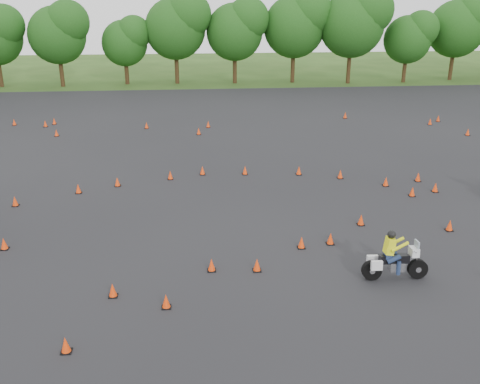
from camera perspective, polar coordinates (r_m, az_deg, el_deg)
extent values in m
plane|color=#2D5119|center=(20.05, 1.04, -7.25)|extent=(140.00, 140.00, 0.00)
plane|color=black|center=(25.48, -0.40, -0.93)|extent=(62.00, 62.00, 0.00)
cone|color=#FE3F0A|center=(39.61, -9.94, 7.01)|extent=(0.26, 0.26, 0.45)
cone|color=#FE3F0A|center=(38.98, -18.99, 5.97)|extent=(0.26, 0.26, 0.45)
cone|color=#FE3F0A|center=(29.20, 6.30, 2.28)|extent=(0.26, 0.26, 0.45)
cone|color=#FE3F0A|center=(17.32, -7.89, -11.48)|extent=(0.26, 0.26, 0.45)
cone|color=#FE3F0A|center=(19.24, -3.06, -7.79)|extent=(0.26, 0.26, 0.45)
cone|color=#FE3F0A|center=(23.38, 12.78, -2.93)|extent=(0.26, 0.26, 0.45)
cone|color=#FE3F0A|center=(18.20, -13.43, -10.17)|extent=(0.26, 0.26, 0.45)
cone|color=#FE3F0A|center=(26.90, -22.88, -0.92)|extent=(0.26, 0.26, 0.45)
cone|color=#FE3F0A|center=(27.29, 17.90, 0.03)|extent=(0.26, 0.26, 0.45)
cone|color=#FE3F0A|center=(29.10, -4.03, 2.29)|extent=(0.26, 0.26, 0.45)
cone|color=#FE3F0A|center=(28.33, 15.30, 1.06)|extent=(0.26, 0.26, 0.45)
cone|color=#FE3F0A|center=(16.07, -18.11, -15.26)|extent=(0.26, 0.26, 0.45)
cone|color=#FE3F0A|center=(28.54, -7.45, 1.79)|extent=(0.26, 0.26, 0.45)
cone|color=#FE3F0A|center=(43.35, -22.95, 6.87)|extent=(0.26, 0.26, 0.45)
cone|color=#FE3F0A|center=(28.24, 20.11, 0.45)|extent=(0.26, 0.26, 0.45)
cone|color=#FE3F0A|center=(27.53, -16.87, 0.33)|extent=(0.26, 0.26, 0.45)
cone|color=#FE3F0A|center=(37.43, -4.43, 6.47)|extent=(0.26, 0.26, 0.45)
cone|color=#FE3F0A|center=(19.22, 1.82, -7.80)|extent=(0.26, 0.26, 0.45)
cone|color=#FE3F0A|center=(22.64, -23.87, -5.08)|extent=(0.26, 0.26, 0.45)
cone|color=#FE3F0A|center=(43.02, 11.16, 8.01)|extent=(0.26, 0.26, 0.45)
cone|color=#FE3F0A|center=(21.43, 9.62, -4.94)|extent=(0.26, 0.26, 0.45)
cone|color=#FE3F0A|center=(29.06, 0.53, 2.31)|extent=(0.26, 0.26, 0.45)
cone|color=#FE3F0A|center=(40.28, 23.13, 5.88)|extent=(0.26, 0.26, 0.45)
cone|color=#FE3F0A|center=(42.00, -20.06, 6.85)|extent=(0.26, 0.26, 0.45)
cone|color=#FE3F0A|center=(39.39, -3.41, 7.21)|extent=(0.26, 0.26, 0.45)
cone|color=#FE3F0A|center=(28.95, 10.65, 1.88)|extent=(0.26, 0.26, 0.45)
cone|color=#FE3F0A|center=(28.00, -12.95, 1.05)|extent=(0.26, 0.26, 0.45)
cone|color=#FE3F0A|center=(23.93, 21.46, -3.35)|extent=(0.26, 0.26, 0.45)
cone|color=#FE3F0A|center=(42.59, -19.21, 7.13)|extent=(0.26, 0.26, 0.45)
cone|color=#FE3F0A|center=(42.55, 19.62, 7.07)|extent=(0.26, 0.26, 0.45)
cone|color=#FE3F0A|center=(29.52, 18.46, 1.51)|extent=(0.26, 0.26, 0.45)
cone|color=#FE3F0A|center=(43.87, 20.39, 7.35)|extent=(0.26, 0.26, 0.45)
cone|color=#FE3F0A|center=(20.95, 6.57, -5.39)|extent=(0.26, 0.26, 0.45)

